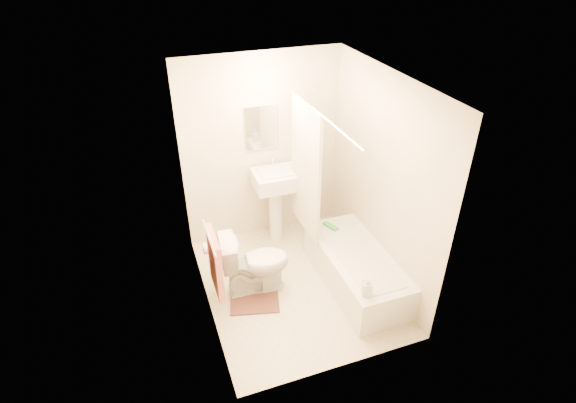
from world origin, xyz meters
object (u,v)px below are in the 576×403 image
object	(u,v)px
toilet	(255,263)
bath_mat	(255,301)
soap_bottle	(367,286)
sink	(276,203)
bathtub	(356,269)

from	to	relation	value
toilet	bath_mat	distance (m)	0.42
toilet	soap_bottle	size ratio (longest dim) A/B	3.59
bath_mat	soap_bottle	xyz separation A→B (m)	(0.98, -0.71, 0.52)
bath_mat	soap_bottle	distance (m)	1.31
toilet	sink	size ratio (longest dim) A/B	0.70
soap_bottle	toilet	bearing A→B (deg)	134.84
bathtub	bath_mat	bearing A→B (deg)	174.97
sink	bath_mat	world-z (taller)	sink
bath_mat	soap_bottle	world-z (taller)	soap_bottle
bathtub	soap_bottle	bearing A→B (deg)	-109.41
sink	bath_mat	distance (m)	1.33
bathtub	bath_mat	world-z (taller)	bathtub
bathtub	soap_bottle	distance (m)	0.71
toilet	soap_bottle	xyz separation A→B (m)	(0.90, -0.90, 0.16)
bathtub	bath_mat	size ratio (longest dim) A/B	2.83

